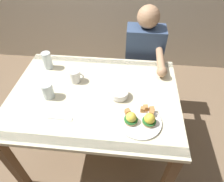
# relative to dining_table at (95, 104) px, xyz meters

# --- Properties ---
(ground_plane) EXTENTS (6.00, 6.00, 0.00)m
(ground_plane) POSITION_rel_dining_table_xyz_m (0.00, 0.00, -0.63)
(ground_plane) COLOR #7F664C
(dining_table) EXTENTS (1.20, 0.90, 0.74)m
(dining_table) POSITION_rel_dining_table_xyz_m (0.00, 0.00, 0.00)
(dining_table) COLOR beige
(dining_table) RESTS_ON ground_plane
(eggs_benedict_plate) EXTENTS (0.27, 0.27, 0.09)m
(eggs_benedict_plate) POSITION_rel_dining_table_xyz_m (0.33, -0.22, 0.13)
(eggs_benedict_plate) COLOR white
(eggs_benedict_plate) RESTS_ON dining_table
(fruit_bowl) EXTENTS (0.12, 0.12, 0.05)m
(fruit_bowl) POSITION_rel_dining_table_xyz_m (0.18, -0.01, 0.14)
(fruit_bowl) COLOR white
(fruit_bowl) RESTS_ON dining_table
(coffee_mug) EXTENTS (0.11, 0.08, 0.09)m
(coffee_mug) POSITION_rel_dining_table_xyz_m (-0.16, 0.12, 0.16)
(coffee_mug) COLOR white
(coffee_mug) RESTS_ON dining_table
(fork) EXTENTS (0.16, 0.02, 0.00)m
(fork) POSITION_rel_dining_table_xyz_m (-0.16, -0.24, 0.11)
(fork) COLOR silver
(fork) RESTS_ON dining_table
(water_glass_near) EXTENTS (0.08, 0.08, 0.11)m
(water_glass_near) POSITION_rel_dining_table_xyz_m (-0.31, -0.06, 0.16)
(water_glass_near) COLOR silver
(water_glass_near) RESTS_ON dining_table
(water_glass_far) EXTENTS (0.07, 0.07, 0.14)m
(water_glass_far) POSITION_rel_dining_table_xyz_m (-0.42, 0.27, 0.17)
(water_glass_far) COLOR silver
(water_glass_far) RESTS_ON dining_table
(diner_person) EXTENTS (0.34, 0.54, 1.14)m
(diner_person) POSITION_rel_dining_table_xyz_m (0.37, 0.60, 0.02)
(diner_person) COLOR #33333D
(diner_person) RESTS_ON ground_plane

